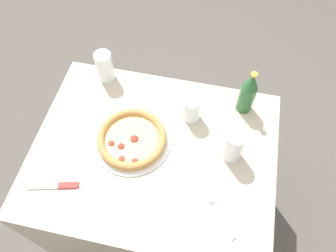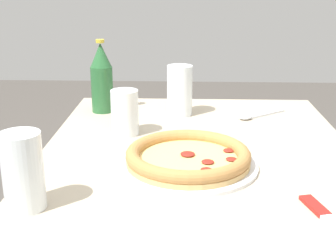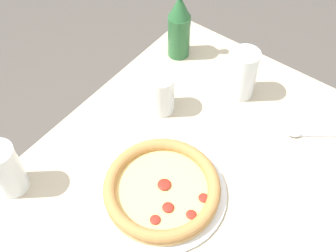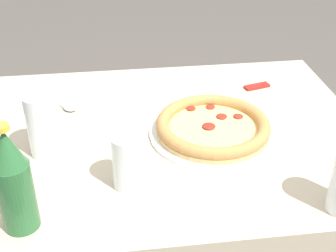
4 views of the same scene
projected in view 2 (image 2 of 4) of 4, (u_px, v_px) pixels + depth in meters
pizza_pepperoni at (188, 158)px, 1.06m from camera, size 0.32×0.32×0.05m
glass_iced_tea at (125, 114)px, 1.26m from camera, size 0.07×0.07×0.12m
glass_orange_juice at (23, 173)px, 0.86m from camera, size 0.08×0.08×0.15m
glass_water at (180, 93)px, 1.43m from camera, size 0.08×0.08×0.15m
beer_bottle at (102, 78)px, 1.45m from camera, size 0.07×0.07×0.23m
knife at (328, 219)px, 0.84m from camera, size 0.19×0.07×0.01m
spoon at (255, 115)px, 1.42m from camera, size 0.13×0.16×0.01m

